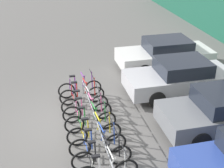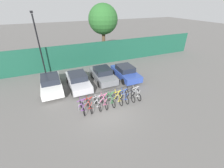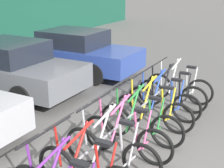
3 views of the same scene
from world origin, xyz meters
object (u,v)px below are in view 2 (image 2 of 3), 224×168
at_px(bicycle_purple, 82,107).
at_px(bicycle_white, 136,94).
at_px(lamp_post, 39,43).
at_px(bicycle_pink, 104,102).
at_px(car_white, 51,83).
at_px(bicycle_red, 89,105).
at_px(bicycle_black, 130,95).
at_px(car_blue, 125,72).
at_px(bicycle_green, 111,100).
at_px(car_silver, 78,80).
at_px(bike_rack, 110,98).
at_px(tree_behind_hoarding, 103,20).
at_px(car_grey, 103,75).
at_px(bicycle_silver, 98,103).
at_px(bicycle_blue, 124,97).
at_px(bicycle_yellow, 118,98).

height_order(bicycle_purple, bicycle_white, same).
bearing_deg(lamp_post, bicycle_pink, -62.96).
relative_size(bicycle_pink, car_white, 0.39).
bearing_deg(bicycle_purple, bicycle_red, -1.52).
height_order(bicycle_black, car_blue, car_blue).
xyz_separation_m(bicycle_green, car_silver, (-1.81, 3.90, 0.31)).
distance_m(bike_rack, car_white, 5.97).
bearing_deg(bicycle_green, bicycle_purple, 179.12).
height_order(bicycle_red, car_blue, car_blue).
bearing_deg(lamp_post, bicycle_green, -59.57).
relative_size(bicycle_purple, bicycle_green, 1.00).
distance_m(bicycle_white, tree_behind_hoarding, 11.91).
distance_m(bicycle_purple, car_silver, 3.95).
bearing_deg(car_grey, car_white, 178.82).
xyz_separation_m(bicycle_purple, bicycle_silver, (1.23, 0.00, 0.00)).
bearing_deg(car_silver, tree_behind_hoarding, 52.45).
bearing_deg(car_silver, bicycle_blue, -52.15).
distance_m(bicycle_silver, bicycle_yellow, 1.80).
bearing_deg(bicycle_white, bicycle_silver, -178.99).
bearing_deg(car_blue, car_grey, 170.09).
bearing_deg(car_blue, bike_rack, -132.57).
height_order(bicycle_silver, bicycle_pink, same).
height_order(bicycle_yellow, bicycle_white, same).
relative_size(bicycle_pink, bicycle_white, 1.00).
xyz_separation_m(bicycle_green, car_blue, (3.32, 3.76, 0.31)).
distance_m(car_grey, car_blue, 2.48).
bearing_deg(bicycle_silver, bike_rack, 7.79).
bearing_deg(tree_behind_hoarding, bicycle_white, -95.84).
bearing_deg(tree_behind_hoarding, bicycle_black, -98.88).
xyz_separation_m(bicycle_pink, car_grey, (1.49, 4.19, 0.31)).
relative_size(bicycle_purple, car_white, 0.39).
distance_m(bike_rack, bicycle_yellow, 0.68).
xyz_separation_m(bicycle_black, lamp_post, (-6.48, 7.97, 3.31)).
distance_m(car_grey, tree_behind_hoarding, 8.46).
relative_size(bicycle_red, bicycle_green, 1.00).
distance_m(bicycle_red, bicycle_blue, 3.05).
distance_m(bicycle_black, tree_behind_hoarding, 11.97).
distance_m(bicycle_pink, car_grey, 4.45).
distance_m(car_silver, tree_behind_hoarding, 9.83).
height_order(bicycle_red, bicycle_white, same).
xyz_separation_m(bike_rack, bicycle_black, (1.79, -0.15, -0.12)).
distance_m(bicycle_green, tree_behind_hoarding, 12.35).
xyz_separation_m(bicycle_purple, bicycle_white, (4.74, 0.00, 0.00)).
height_order(bicycle_purple, tree_behind_hoarding, tree_behind_hoarding).
xyz_separation_m(bicycle_green, car_grey, (0.88, 4.19, 0.31)).
bearing_deg(bicycle_blue, lamp_post, 130.32).
height_order(car_blue, lamp_post, lamp_post).
distance_m(bicycle_red, bicycle_white, 4.20).
relative_size(bicycle_purple, bicycle_blue, 1.00).
relative_size(bicycle_red, tree_behind_hoarding, 0.23).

